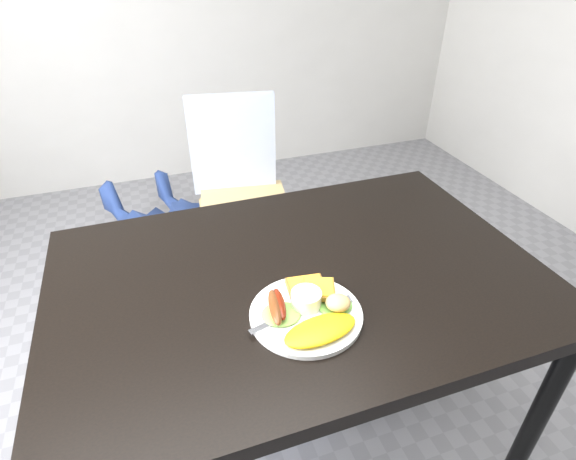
# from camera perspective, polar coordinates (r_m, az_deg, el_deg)

# --- Properties ---
(room_floor) EXTENTS (4.00, 4.50, 0.02)m
(room_floor) POSITION_cam_1_polar(r_m,az_deg,el_deg) (1.70, 1.05, -25.82)
(room_floor) COLOR gray
(room_floor) RESTS_ON ground
(dining_table) EXTENTS (1.20, 0.80, 0.04)m
(dining_table) POSITION_cam_1_polar(r_m,az_deg,el_deg) (1.13, 1.43, -6.20)
(dining_table) COLOR black
(dining_table) RESTS_ON ground
(dining_chair) EXTENTS (0.43, 0.43, 0.04)m
(dining_chair) POSITION_cam_1_polar(r_m,az_deg,el_deg) (1.98, -5.49, 2.93)
(dining_chair) COLOR tan
(dining_chair) RESTS_ON ground
(person) EXTENTS (0.70, 0.57, 1.69)m
(person) POSITION_cam_1_polar(r_m,az_deg,el_deg) (1.76, -12.91, 12.42)
(person) COLOR navy
(person) RESTS_ON ground
(plate) EXTENTS (0.25, 0.25, 0.01)m
(plate) POSITION_cam_1_polar(r_m,az_deg,el_deg) (1.00, 2.29, -10.64)
(plate) COLOR white
(plate) RESTS_ON dining_table
(lettuce_left) EXTENTS (0.10, 0.09, 0.01)m
(lettuce_left) POSITION_cam_1_polar(r_m,az_deg,el_deg) (0.98, -0.88, -10.62)
(lettuce_left) COLOR olive
(lettuce_left) RESTS_ON plate
(lettuce_right) EXTENTS (0.09, 0.08, 0.01)m
(lettuce_right) POSITION_cam_1_polar(r_m,az_deg,el_deg) (1.01, 6.03, -9.53)
(lettuce_right) COLOR #66A13D
(lettuce_right) RESTS_ON plate
(omelette) EXTENTS (0.17, 0.10, 0.02)m
(omelette) POSITION_cam_1_polar(r_m,az_deg,el_deg) (0.94, 4.15, -12.56)
(omelette) COLOR gold
(omelette) RESTS_ON plate
(sausage_a) EXTENTS (0.04, 0.11, 0.03)m
(sausage_a) POSITION_cam_1_polar(r_m,az_deg,el_deg) (0.98, -1.66, -9.74)
(sausage_a) COLOR brown
(sausage_a) RESTS_ON lettuce_left
(sausage_b) EXTENTS (0.04, 0.10, 0.02)m
(sausage_b) POSITION_cam_1_polar(r_m,az_deg,el_deg) (0.98, -1.10, -9.35)
(sausage_b) COLOR maroon
(sausage_b) RESTS_ON lettuce_left
(ramekin) EXTENTS (0.09, 0.09, 0.04)m
(ramekin) POSITION_cam_1_polar(r_m,az_deg,el_deg) (1.00, 2.32, -8.83)
(ramekin) COLOR white
(ramekin) RESTS_ON plate
(toast_a) EXTENTS (0.10, 0.10, 0.01)m
(toast_a) POSITION_cam_1_polar(r_m,az_deg,el_deg) (1.04, 2.44, -7.56)
(toast_a) COLOR olive
(toast_a) RESTS_ON plate
(toast_b) EXTENTS (0.09, 0.09, 0.01)m
(toast_b) POSITION_cam_1_polar(r_m,az_deg,el_deg) (1.02, 3.94, -7.52)
(toast_b) COLOR olive
(toast_b) RESTS_ON toast_a
(potato_salad) EXTENTS (0.07, 0.07, 0.03)m
(potato_salad) POSITION_cam_1_polar(r_m,az_deg,el_deg) (0.99, 6.37, -9.16)
(potato_salad) COLOR beige
(potato_salad) RESTS_ON lettuce_right
(fork) EXTENTS (0.18, 0.06, 0.00)m
(fork) POSITION_cam_1_polar(r_m,az_deg,el_deg) (0.98, -0.18, -10.84)
(fork) COLOR #ADAFB7
(fork) RESTS_ON plate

